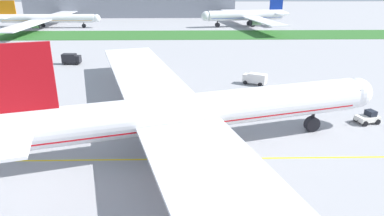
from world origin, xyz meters
The scene contains 11 objects.
ground_plane centered at (0.00, 0.00, 0.00)m, with size 600.00×600.00×0.00m, color #9E9EA3.
apron_taxi_line centered at (0.00, -2.37, 0.00)m, with size 280.00×0.36×0.01m, color yellow.
grass_median_strip centered at (0.00, 102.76, 0.05)m, with size 320.00×24.00×0.10m, color #2D6628.
airliner_foreground centered at (-1.43, 0.57, 5.51)m, with size 59.09×97.91×16.23m.
pushback_tug centered at (29.05, 9.39, 0.99)m, with size 5.54×3.35×2.18m.
service_truck_baggage_loader centered at (-48.42, 52.04, 1.65)m, with size 6.38×4.84×3.08m.
service_truck_fuel_bowser centered at (-32.98, 52.27, 1.58)m, with size 5.03×2.74×2.90m.
service_truck_catering_van centered at (14.33, 31.95, 1.42)m, with size 5.52×4.22×2.55m.
parked_airliner_far_left centered at (-66.31, 125.27, 4.23)m, with size 50.03×81.78×12.47m.
parked_airliner_far_centre centered at (28.49, 127.86, 5.19)m, with size 44.42×70.65×15.30m.
terminal_building centered at (-32.88, 174.05, 9.00)m, with size 121.00×20.00×18.00m, color gray.
Camera 1 is at (-1.55, -44.29, 23.27)m, focal length 32.86 mm.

